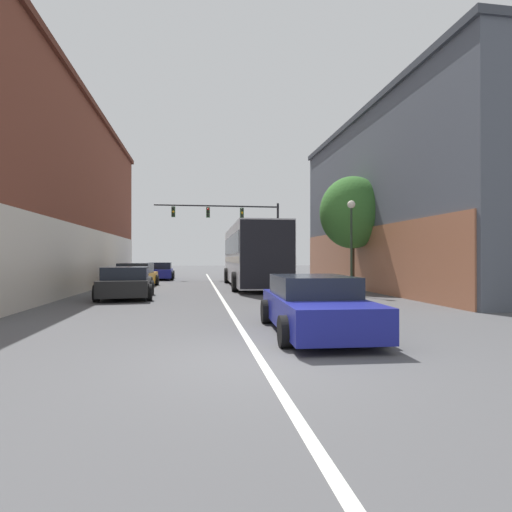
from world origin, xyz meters
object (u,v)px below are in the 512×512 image
parked_car_left_far (136,276)px  street_tree_near (352,213)px  parked_car_left_near (126,283)px  parked_car_left_mid (160,271)px  traffic_signal_gantry (236,221)px  bus (253,253)px  hatchback_foreground (314,305)px  street_lamp (351,236)px

parked_car_left_far → street_tree_near: street_tree_near is taller
parked_car_left_near → street_tree_near: 11.59m
parked_car_left_mid → parked_car_left_far: size_ratio=1.10×
parked_car_left_near → traffic_signal_gantry: size_ratio=0.42×
parked_car_left_near → traffic_signal_gantry: bearing=-27.0°
parked_car_left_near → traffic_signal_gantry: 15.97m
bus → parked_car_left_near: size_ratio=2.74×
bus → traffic_signal_gantry: (-0.17, 8.35, 2.65)m
street_tree_near → traffic_signal_gantry: bearing=112.3°
parked_car_left_mid → traffic_signal_gantry: traffic_signal_gantry is taller
traffic_signal_gantry → hatchback_foreground: bearing=-91.1°
parked_car_left_near → parked_car_left_far: bearing=0.3°
bus → parked_car_left_far: (-6.67, 0.65, -1.28)m
parked_car_left_far → street_tree_near: (11.36, -4.18, 3.35)m
parked_car_left_near → street_lamp: street_lamp is taller
bus → traffic_signal_gantry: 8.76m
parked_car_left_far → traffic_signal_gantry: traffic_signal_gantry is taller
hatchback_foreground → street_tree_near: street_tree_near is taller
hatchback_foreground → bus: bearing=0.2°
street_tree_near → parked_car_left_mid: bearing=131.6°
parked_car_left_near → parked_car_left_far: size_ratio=0.99×
street_lamp → street_tree_near: street_tree_near is taller
hatchback_foreground → parked_car_left_mid: size_ratio=1.01×
traffic_signal_gantry → parked_car_left_far: bearing=-130.2°
parked_car_left_mid → street_tree_near: size_ratio=0.78×
street_lamp → bus: bearing=120.3°
bus → hatchback_foreground: size_ratio=2.44×
bus → street_lamp: bearing=-148.7°
parked_car_left_mid → traffic_signal_gantry: 7.07m
hatchback_foreground → street_lamp: size_ratio=1.08×
hatchback_foreground → parked_car_left_near: bearing=35.8°
parked_car_left_far → street_tree_near: size_ratio=0.71×
traffic_signal_gantry → street_lamp: 15.08m
parked_car_left_mid → parked_car_left_far: parked_car_left_far is taller
hatchback_foreground → parked_car_left_mid: parked_car_left_mid is taller
parked_car_left_near → parked_car_left_mid: (0.10, 14.48, 0.01)m
traffic_signal_gantry → street_tree_near: bearing=-67.7°
parked_car_left_far → traffic_signal_gantry: 10.82m
parked_car_left_mid → hatchback_foreground: bearing=-168.3°
bus → parked_car_left_far: 6.83m
parked_car_left_near → street_lamp: bearing=-95.6°
parked_car_left_near → street_tree_near: (10.83, 2.39, 3.37)m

